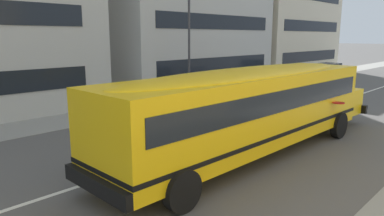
{
  "coord_description": "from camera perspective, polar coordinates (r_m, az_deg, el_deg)",
  "views": [
    {
      "loc": [
        -13.52,
        -8.61,
        4.07
      ],
      "look_at": [
        -5.46,
        -0.93,
        1.82
      ],
      "focal_mm": 33.35,
      "sensor_mm": 36.0,
      "label": 1
    }
  ],
  "objects": [
    {
      "name": "ground_plane",
      "position": [
        16.54,
        10.79,
        -3.02
      ],
      "size": [
        400.0,
        400.0,
        0.0
      ],
      "primitive_type": "plane",
      "color": "#54514F"
    },
    {
      "name": "apartment_block_far_right",
      "position": [
        44.5,
        11.84,
        14.51
      ],
      "size": [
        14.82,
        11.86,
        13.3
      ],
      "color": "beige",
      "rests_on": "ground_plane"
    },
    {
      "name": "school_bus",
      "position": [
        12.39,
        9.83,
        0.71
      ],
      "size": [
        13.59,
        3.36,
        3.03
      ],
      "rotation": [
        0.0,
        0.0,
        -0.02
      ],
      "color": "yellow",
      "rests_on": "ground_plane"
    },
    {
      "name": "parked_car_white_by_lamppost",
      "position": [
        35.34,
        21.02,
        5.43
      ],
      "size": [
        3.94,
        1.95,
        1.64
      ],
      "rotation": [
        0.0,
        0.0,
        -0.02
      ],
      "color": "silver",
      "rests_on": "ground_plane"
    },
    {
      "name": "lane_centreline",
      "position": [
        16.54,
        10.79,
        -3.01
      ],
      "size": [
        110.0,
        0.16,
        0.01
      ],
      "primitive_type": "cube",
      "color": "silver",
      "rests_on": "ground_plane"
    },
    {
      "name": "sidewalk_far",
      "position": [
        21.51,
        -6.46,
        0.46
      ],
      "size": [
        120.0,
        3.0,
        0.01
      ],
      "primitive_type": "cube",
      "color": "gray",
      "rests_on": "ground_plane"
    },
    {
      "name": "parked_car_maroon_by_hydrant",
      "position": [
        23.34,
        7.88,
        3.37
      ],
      "size": [
        3.96,
        2.0,
        1.64
      ],
      "rotation": [
        0.0,
        0.0,
        0.04
      ],
      "color": "maroon",
      "rests_on": "ground_plane"
    },
    {
      "name": "street_lamp",
      "position": [
        22.32,
        -0.47,
        12.05
      ],
      "size": [
        0.44,
        0.44,
        6.8
      ],
      "color": "#38383D",
      "rests_on": "ground_plane"
    }
  ]
}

